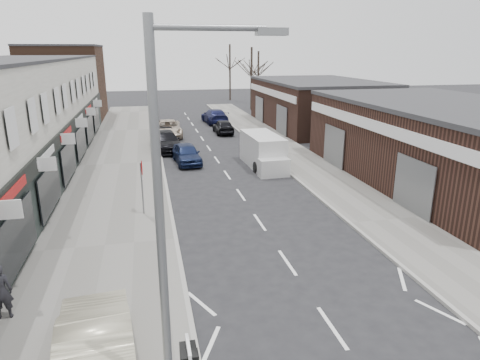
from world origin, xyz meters
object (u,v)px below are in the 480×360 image
sedan_on_pavement (96,346)px  pedestrian (1,291)px  parked_car_right_c (215,116)px  street_lamp (171,231)px  parked_car_left_b (166,141)px  parked_car_right_a (257,142)px  parked_car_left_a (187,154)px  parked_car_right_b (223,126)px  warning_sign (142,171)px  parked_car_left_c (168,129)px  white_van (263,152)px

sedan_on_pavement → pedestrian: bearing=-52.1°
pedestrian → sedan_on_pavement: bearing=129.7°
parked_car_right_c → street_lamp: bearing=75.7°
parked_car_left_b → parked_car_right_a: parked_car_left_b is taller
street_lamp → parked_car_left_a: street_lamp is taller
parked_car_left_a → parked_car_left_b: (-1.20, 4.47, 0.05)m
parked_car_left_a → street_lamp: bearing=-100.3°
parked_car_right_a → parked_car_right_b: parked_car_right_a is taller
parked_car_right_a → street_lamp: bearing=76.7°
street_lamp → warning_sign: size_ratio=2.96×
warning_sign → parked_car_left_b: bearing=82.8°
pedestrian → parked_car_right_b: 29.94m
parked_car_left_b → parked_car_right_c: 13.52m
street_lamp → parked_car_left_a: (2.33, 22.26, -3.92)m
parked_car_left_c → parked_car_right_c: size_ratio=1.01×
white_van → parked_car_left_c: 13.29m
sedan_on_pavement → warning_sign: bearing=-102.4°
warning_sign → parked_car_left_a: size_ratio=0.66×
parked_car_right_a → parked_car_right_b: (-1.21, 8.04, -0.05)m
pedestrian → parked_car_right_b: bearing=-117.0°
white_van → parked_car_left_a: white_van is taller
sedan_on_pavement → parked_car_right_b: size_ratio=1.22×
parked_car_right_a → white_van: bearing=85.5°
parked_car_left_c → parked_car_right_b: parked_car_left_c is taller
pedestrian → parked_car_right_a: (12.70, 19.60, -0.25)m
parked_car_left_a → parked_car_right_b: (4.49, 10.53, -0.02)m
white_van → sedan_on_pavement: bearing=-118.6°
parked_car_left_c → parked_car_right_a: 9.96m
street_lamp → white_van: 21.95m
pedestrian → parked_car_right_c: bearing=-113.5°
white_van → parked_car_right_b: size_ratio=1.42×
white_van → sedan_on_pavement: white_van is taller
warning_sign → parked_car_left_b: size_ratio=0.53×
white_van → parked_car_left_a: (-5.00, 1.89, -0.33)m
parked_car_left_a → parked_car_right_a: 6.22m
sedan_on_pavement → parked_car_left_c: (3.38, 30.20, -0.17)m
parked_car_right_a → parked_car_right_c: size_ratio=0.83×
sedan_on_pavement → parked_car_left_b: (2.91, 24.56, -0.17)m
parked_car_right_b → parked_car_right_c: size_ratio=0.75×
warning_sign → parked_car_right_c: 27.23m
street_lamp → pedestrian: street_lamp is taller
white_van → parked_car_right_c: (-0.33, 18.53, -0.26)m
parked_car_right_c → white_van: bearing=87.0°
white_van → parked_car_right_c: size_ratio=1.06×
street_lamp → parked_car_right_a: street_lamp is taller
white_van → parked_car_left_b: white_van is taller
parked_car_left_a → white_van: bearing=-25.1°
pedestrian → parked_car_left_b: 22.34m
parked_car_left_c → parked_car_left_b: bearing=-94.0°
warning_sign → parked_car_right_b: bearing=69.6°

